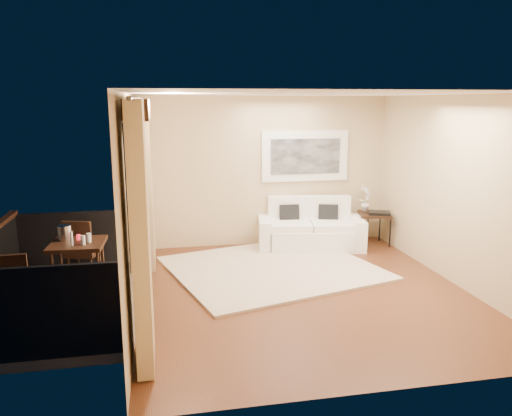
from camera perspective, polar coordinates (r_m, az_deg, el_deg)
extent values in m
plane|color=brown|center=(7.10, 5.42, -9.50)|extent=(5.00, 5.00, 0.00)
plane|color=white|center=(6.60, 5.90, 12.86)|extent=(5.00, 5.00, 0.00)
plane|color=tan|center=(9.11, 1.16, 4.19)|extent=(4.50, 0.00, 4.50)
plane|color=tan|center=(4.45, 14.88, -4.73)|extent=(4.50, 0.00, 4.50)
plane|color=tan|center=(7.67, 22.00, 1.79)|extent=(0.00, 5.00, 5.00)
plane|color=tan|center=(8.27, -13.30, 3.05)|extent=(0.00, 2.70, 2.70)
plane|color=tan|center=(4.66, -14.90, -3.98)|extent=(0.00, 2.70, 2.70)
plane|color=tan|center=(6.33, -14.44, 11.23)|extent=(0.00, 2.40, 2.40)
cube|color=black|center=(6.32, -13.32, 11.01)|extent=(0.28, 2.40, 0.22)
cube|color=#605B56|center=(6.97, -20.82, -11.22)|extent=(1.80, 2.60, 0.12)
cube|color=black|center=(7.97, -19.64, -3.93)|extent=(1.80, 0.06, 1.00)
cube|color=black|center=(5.61, -23.41, -11.00)|extent=(1.80, 0.06, 1.00)
cube|color=tan|center=(7.98, -12.36, 2.55)|extent=(0.16, 0.75, 2.62)
cube|color=tan|center=(4.94, -13.04, -3.31)|extent=(0.16, 0.75, 2.62)
cylinder|color=#4C473F|center=(6.32, -13.18, 12.01)|extent=(0.04, 4.80, 0.04)
cube|color=white|center=(9.23, 5.64, 5.92)|extent=(1.62, 0.05, 0.92)
cube|color=black|center=(9.19, 5.70, 5.90)|extent=(1.30, 0.02, 0.64)
cube|color=beige|center=(7.95, 1.89, -6.88)|extent=(3.61, 3.34, 0.04)
cube|color=white|center=(9.07, 6.26, -3.42)|extent=(1.62, 1.04, 0.37)
cube|color=white|center=(9.29, 6.05, -0.85)|extent=(1.52, 0.44, 0.73)
cube|color=white|center=(8.97, 1.02, -2.94)|extent=(0.34, 0.82, 0.55)
cube|color=white|center=(9.20, 11.39, -2.80)|extent=(0.34, 0.82, 0.55)
cube|color=white|center=(8.94, 4.00, -1.96)|extent=(0.82, 0.82, 0.12)
cube|color=white|center=(9.04, 8.61, -1.91)|extent=(0.82, 0.82, 0.12)
cube|color=black|center=(9.10, 3.83, -0.73)|extent=(0.37, 0.19, 0.36)
cube|color=black|center=(9.20, 8.25, -0.69)|extent=(0.39, 0.26, 0.36)
cube|color=black|center=(9.38, 13.40, -0.72)|extent=(0.66, 0.66, 0.04)
cylinder|color=black|center=(9.17, 12.62, -2.89)|extent=(0.03, 0.03, 0.56)
cylinder|color=black|center=(9.35, 15.07, -2.73)|extent=(0.03, 0.03, 0.56)
cylinder|color=black|center=(9.56, 11.58, -2.23)|extent=(0.03, 0.03, 0.56)
cylinder|color=black|center=(9.73, 13.96, -2.09)|extent=(0.03, 0.03, 0.56)
cube|color=black|center=(9.32, 13.91, -0.55)|extent=(0.46, 0.40, 0.05)
imported|color=white|center=(9.44, 12.41, 1.12)|extent=(0.32, 0.32, 0.51)
cube|color=black|center=(6.95, -19.74, -3.91)|extent=(0.71, 0.71, 0.05)
cylinder|color=black|center=(6.86, -22.13, -7.85)|extent=(0.04, 0.04, 0.74)
cylinder|color=black|center=(6.77, -17.50, -7.77)|extent=(0.04, 0.04, 0.74)
cylinder|color=black|center=(7.37, -21.33, -6.41)|extent=(0.04, 0.04, 0.74)
cylinder|color=black|center=(7.29, -17.04, -6.31)|extent=(0.04, 0.04, 0.74)
cube|color=black|center=(7.72, -19.07, -4.86)|extent=(0.51, 0.51, 0.05)
cube|color=black|center=(7.49, -19.75, -3.46)|extent=(0.41, 0.15, 0.54)
cylinder|color=black|center=(7.87, -17.35, -6.18)|extent=(0.03, 0.03, 0.42)
cylinder|color=black|center=(8.00, -19.60, -6.04)|extent=(0.03, 0.03, 0.42)
cylinder|color=black|center=(7.58, -18.27, -6.95)|extent=(0.03, 0.03, 0.42)
cylinder|color=black|center=(7.71, -20.58, -6.80)|extent=(0.03, 0.03, 0.42)
cube|color=black|center=(6.19, -26.50, -9.80)|extent=(0.43, 0.43, 0.05)
cube|color=black|center=(6.28, -26.40, -7.14)|extent=(0.41, 0.08, 0.53)
cylinder|color=black|center=(6.09, -25.04, -12.30)|extent=(0.03, 0.03, 0.41)
cylinder|color=black|center=(6.39, -24.57, -11.11)|extent=(0.03, 0.03, 0.41)
cylinder|color=white|center=(7.08, -21.03, -2.66)|extent=(0.18, 0.18, 0.20)
cylinder|color=red|center=(7.04, -19.62, -3.16)|extent=(0.06, 0.06, 0.07)
cylinder|color=white|center=(6.79, -20.34, -3.31)|extent=(0.04, 0.04, 0.18)
cylinder|color=silver|center=(6.78, -19.17, -3.49)|extent=(0.06, 0.06, 0.12)
cylinder|color=white|center=(6.88, -18.56, -3.23)|extent=(0.06, 0.06, 0.12)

